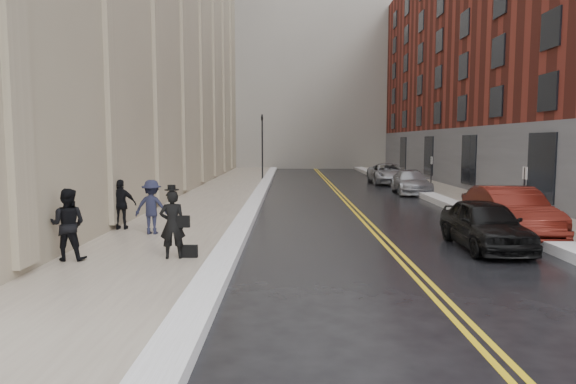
{
  "coord_description": "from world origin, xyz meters",
  "views": [
    {
      "loc": [
        -0.53,
        -10.27,
        3.13
      ],
      "look_at": [
        -0.55,
        5.17,
        1.6
      ],
      "focal_mm": 32.0,
      "sensor_mm": 36.0,
      "label": 1
    }
  ],
  "objects_px": {
    "car_silver_near": "(411,182)",
    "car_silver_far": "(388,174)",
    "pedestrian_b": "(152,207)",
    "car_black": "(485,224)",
    "pedestrian_main": "(172,224)",
    "pedestrian_c": "(121,204)",
    "pedestrian_a": "(68,224)",
    "car_maroon": "(510,212)"
  },
  "relations": [
    {
      "from": "car_maroon",
      "to": "pedestrian_c",
      "type": "relative_size",
      "value": 2.9
    },
    {
      "from": "pedestrian_a",
      "to": "pedestrian_b",
      "type": "relative_size",
      "value": 1.04
    },
    {
      "from": "car_silver_far",
      "to": "pedestrian_main",
      "type": "distance_m",
      "value": 26.92
    },
    {
      "from": "car_silver_near",
      "to": "car_silver_far",
      "type": "distance_m",
      "value": 7.09
    },
    {
      "from": "car_black",
      "to": "car_silver_far",
      "type": "distance_m",
      "value": 23.02
    },
    {
      "from": "car_black",
      "to": "pedestrian_a",
      "type": "relative_size",
      "value": 2.34
    },
    {
      "from": "car_silver_far",
      "to": "car_black",
      "type": "bearing_deg",
      "value": -93.98
    },
    {
      "from": "car_black",
      "to": "pedestrian_c",
      "type": "height_order",
      "value": "pedestrian_c"
    },
    {
      "from": "pedestrian_c",
      "to": "car_silver_near",
      "type": "bearing_deg",
      "value": -137.41
    },
    {
      "from": "car_silver_near",
      "to": "pedestrian_a",
      "type": "xyz_separation_m",
      "value": [
        -12.86,
        -17.97,
        0.37
      ]
    },
    {
      "from": "pedestrian_main",
      "to": "pedestrian_a",
      "type": "relative_size",
      "value": 0.97
    },
    {
      "from": "car_black",
      "to": "car_silver_near",
      "type": "xyz_separation_m",
      "value": [
        1.6,
        15.87,
        -0.03
      ]
    },
    {
      "from": "car_maroon",
      "to": "pedestrian_main",
      "type": "height_order",
      "value": "pedestrian_main"
    },
    {
      "from": "car_black",
      "to": "car_silver_near",
      "type": "bearing_deg",
      "value": 84.5
    },
    {
      "from": "pedestrian_b",
      "to": "pedestrian_c",
      "type": "distance_m",
      "value": 1.52
    },
    {
      "from": "car_maroon",
      "to": "car_silver_far",
      "type": "height_order",
      "value": "car_maroon"
    },
    {
      "from": "car_silver_near",
      "to": "pedestrian_c",
      "type": "height_order",
      "value": "pedestrian_c"
    },
    {
      "from": "car_silver_near",
      "to": "pedestrian_a",
      "type": "bearing_deg",
      "value": -123.16
    },
    {
      "from": "car_maroon",
      "to": "pedestrian_main",
      "type": "relative_size",
      "value": 2.81
    },
    {
      "from": "car_black",
      "to": "pedestrian_c",
      "type": "xyz_separation_m",
      "value": [
        -11.4,
        2.43,
        0.28
      ]
    },
    {
      "from": "car_black",
      "to": "pedestrian_b",
      "type": "bearing_deg",
      "value": 171.38
    },
    {
      "from": "pedestrian_c",
      "to": "pedestrian_b",
      "type": "bearing_deg",
      "value": 142.77
    },
    {
      "from": "car_silver_near",
      "to": "car_silver_far",
      "type": "relative_size",
      "value": 0.88
    },
    {
      "from": "car_silver_far",
      "to": "pedestrian_c",
      "type": "height_order",
      "value": "pedestrian_c"
    },
    {
      "from": "car_maroon",
      "to": "pedestrian_a",
      "type": "bearing_deg",
      "value": -160.7
    },
    {
      "from": "pedestrian_a",
      "to": "pedestrian_b",
      "type": "distance_m",
      "value": 3.85
    },
    {
      "from": "car_silver_near",
      "to": "car_silver_far",
      "type": "bearing_deg",
      "value": 92.44
    },
    {
      "from": "pedestrian_main",
      "to": "car_maroon",
      "type": "bearing_deg",
      "value": -168.76
    },
    {
      "from": "car_maroon",
      "to": "car_black",
      "type": "bearing_deg",
      "value": -126.42
    },
    {
      "from": "pedestrian_main",
      "to": "car_silver_far",
      "type": "bearing_deg",
      "value": -122.31
    },
    {
      "from": "car_maroon",
      "to": "pedestrian_a",
      "type": "xyz_separation_m",
      "value": [
        -12.86,
        -4.16,
        0.24
      ]
    },
    {
      "from": "pedestrian_a",
      "to": "pedestrian_c",
      "type": "xyz_separation_m",
      "value": [
        -0.14,
        4.53,
        -0.06
      ]
    },
    {
      "from": "car_silver_near",
      "to": "pedestrian_main",
      "type": "height_order",
      "value": "pedestrian_main"
    },
    {
      "from": "car_maroon",
      "to": "pedestrian_b",
      "type": "bearing_deg",
      "value": -176.31
    },
    {
      "from": "car_silver_far",
      "to": "pedestrian_c",
      "type": "xyz_separation_m",
      "value": [
        -13.0,
        -20.53,
        0.25
      ]
    },
    {
      "from": "car_silver_near",
      "to": "pedestrian_b",
      "type": "relative_size",
      "value": 2.71
    },
    {
      "from": "pedestrian_main",
      "to": "pedestrian_b",
      "type": "bearing_deg",
      "value": -77.26
    },
    {
      "from": "car_silver_far",
      "to": "pedestrian_b",
      "type": "distance_m",
      "value": 24.39
    },
    {
      "from": "pedestrian_main",
      "to": "pedestrian_c",
      "type": "distance_m",
      "value": 5.12
    },
    {
      "from": "car_silver_near",
      "to": "pedestrian_main",
      "type": "distance_m",
      "value": 20.54
    },
    {
      "from": "car_maroon",
      "to": "pedestrian_c",
      "type": "bearing_deg",
      "value": 179.73
    },
    {
      "from": "pedestrian_a",
      "to": "car_silver_near",
      "type": "bearing_deg",
      "value": -127.35
    }
  ]
}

